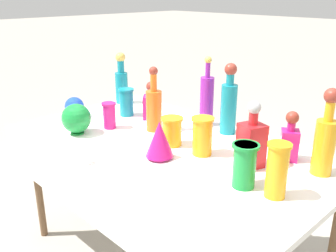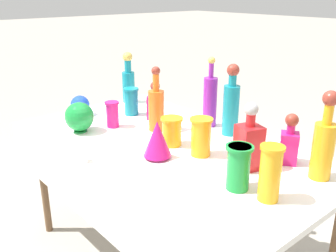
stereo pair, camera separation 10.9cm
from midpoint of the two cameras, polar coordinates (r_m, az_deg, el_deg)
display_table at (r=1.95m, az=-2.18°, el=-4.52°), size 1.72×1.00×0.76m
tall_bottle_0 at (r=2.65m, az=-8.29°, el=6.66°), size 0.09×0.09×0.36m
tall_bottle_1 at (r=2.18m, az=4.50°, el=4.11°), size 0.08×0.08×0.41m
tall_bottle_2 at (r=2.10m, az=-3.65°, el=2.88°), size 0.09×0.09×0.37m
tall_bottle_3 at (r=2.06m, az=7.76°, el=3.41°), size 0.09×0.09×0.39m
tall_bottle_4 at (r=1.70m, az=21.14°, el=-2.02°), size 0.09×0.09×0.38m
square_decanter_0 at (r=1.81m, az=16.43°, el=-2.01°), size 0.11×0.11×0.24m
square_decanter_1 at (r=2.31m, az=-3.93°, el=3.34°), size 0.13×0.13×0.23m
square_decanter_2 at (r=1.70m, az=10.81°, el=-2.28°), size 0.13×0.13×0.31m
slender_vase_0 at (r=1.91m, az=-1.03°, el=-0.66°), size 0.11×0.11×0.15m
slender_vase_1 at (r=2.39m, az=-7.67°, el=3.76°), size 0.10×0.10×0.17m
slender_vase_2 at (r=1.52m, az=9.58°, el=-5.75°), size 0.11×0.11×0.19m
slender_vase_3 at (r=2.18m, az=-10.36°, el=1.73°), size 0.08×0.08×0.15m
slender_vase_4 at (r=1.80m, az=3.55°, el=-1.37°), size 0.11×0.11×0.19m
slender_vase_5 at (r=1.47m, az=14.26°, el=-6.38°), size 0.09×0.09×0.22m
fluted_vase_0 at (r=1.76m, az=-3.09°, el=-2.03°), size 0.13×0.13×0.18m
round_bowl_0 at (r=2.13m, az=-15.23°, el=1.10°), size 0.16×0.16×0.17m
round_bowl_1 at (r=2.43m, az=-15.34°, el=2.86°), size 0.12×0.12×0.13m
price_tag_left at (r=1.78m, az=-13.82°, el=-4.91°), size 0.05×0.02×0.05m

